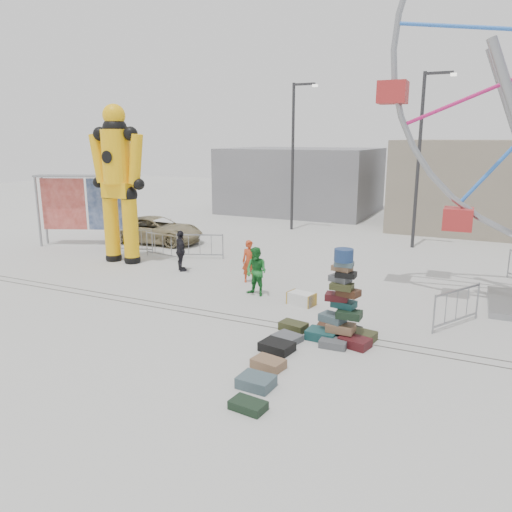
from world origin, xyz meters
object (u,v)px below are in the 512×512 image
at_px(parked_suv, 156,230).
at_px(steamer_trunk, 301,299).
at_px(suitcase_tower, 342,315).
at_px(barricade_dummy_a, 131,241).
at_px(pedestrian_green, 256,272).
at_px(pedestrian_black, 181,251).
at_px(pedestrian_red, 250,261).
at_px(barricade_dummy_c, 200,246).
at_px(barricade_wheel_front, 457,307).
at_px(crash_test_dummy, 118,178).
at_px(barricade_dummy_b, 163,246).
at_px(banner_scaffold, 86,193).
at_px(lamp_post_right, 421,152).
at_px(lamp_post_left, 294,150).

bearing_deg(parked_suv, steamer_trunk, -126.79).
xyz_separation_m(suitcase_tower, barricade_dummy_a, (-11.48, 5.76, -0.14)).
height_order(pedestrian_green, parked_suv, pedestrian_green).
distance_m(suitcase_tower, pedestrian_black, 8.63).
relative_size(suitcase_tower, pedestrian_red, 1.59).
xyz_separation_m(barricade_dummy_c, parked_suv, (-3.73, 1.96, 0.10)).
distance_m(pedestrian_red, parked_suv, 8.41).
height_order(barricade_wheel_front, pedestrian_black, pedestrian_black).
relative_size(crash_test_dummy, barricade_dummy_b, 3.33).
bearing_deg(barricade_dummy_b, parked_suv, 140.19).
height_order(suitcase_tower, steamer_trunk, suitcase_tower).
distance_m(suitcase_tower, barricade_dummy_a, 12.85).
height_order(pedestrian_red, parked_suv, pedestrian_red).
xyz_separation_m(barricade_dummy_b, pedestrian_red, (5.00, -1.65, 0.22)).
height_order(banner_scaffold, barricade_dummy_a, banner_scaffold).
height_order(lamp_post_right, lamp_post_left, same).
xyz_separation_m(suitcase_tower, pedestrian_green, (-3.61, 2.50, 0.13)).
xyz_separation_m(crash_test_dummy, steamer_trunk, (8.80, -2.03, -3.31)).
relative_size(banner_scaffold, pedestrian_green, 2.84).
relative_size(crash_test_dummy, pedestrian_black, 4.12).
distance_m(lamp_post_right, crash_test_dummy, 13.57).
height_order(lamp_post_right, banner_scaffold, lamp_post_right).
bearing_deg(banner_scaffold, barricade_wheel_front, -35.44).
bearing_deg(barricade_dummy_b, pedestrian_red, -8.89).
distance_m(suitcase_tower, banner_scaffold, 15.74).
bearing_deg(crash_test_dummy, barricade_dummy_c, 33.71).
height_order(pedestrian_red, pedestrian_black, pedestrian_black).
height_order(lamp_post_left, suitcase_tower, lamp_post_left).
bearing_deg(lamp_post_right, barricade_dummy_a, -149.91).
bearing_deg(pedestrian_red, barricade_dummy_c, 113.86).
distance_m(lamp_post_left, steamer_trunk, 13.89).
distance_m(barricade_dummy_c, pedestrian_green, 5.73).
bearing_deg(barricade_dummy_b, steamer_trunk, -13.82).
xyz_separation_m(barricade_dummy_c, pedestrian_red, (3.53, -2.30, 0.22)).
relative_size(lamp_post_left, steamer_trunk, 9.57).
distance_m(banner_scaffold, parked_suv, 3.76).
bearing_deg(steamer_trunk, barricade_dummy_a, 172.52).
distance_m(barricade_dummy_c, pedestrian_red, 4.21).
height_order(banner_scaffold, parked_suv, banner_scaffold).
relative_size(banner_scaffold, pedestrian_black, 2.87).
bearing_deg(barricade_wheel_front, barricade_dummy_a, 106.46).
height_order(lamp_post_right, parked_suv, lamp_post_right).
xyz_separation_m(lamp_post_left, steamer_trunk, (5.03, -12.22, -4.29)).
height_order(lamp_post_left, steamer_trunk, lamp_post_left).
relative_size(banner_scaffold, pedestrian_red, 3.01).
bearing_deg(pedestrian_green, crash_test_dummy, 179.66).
height_order(banner_scaffold, barricade_wheel_front, banner_scaffold).
distance_m(barricade_dummy_a, pedestrian_black, 4.23).
distance_m(pedestrian_red, pedestrian_black, 3.12).
height_order(crash_test_dummy, pedestrian_black, crash_test_dummy).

